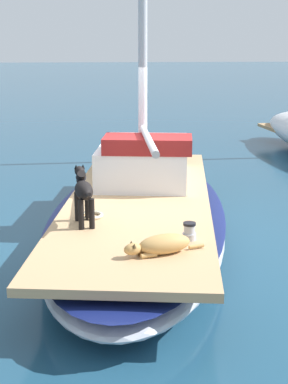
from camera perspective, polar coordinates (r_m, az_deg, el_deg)
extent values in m
plane|color=navy|center=(8.97, -0.48, -4.62)|extent=(120.00, 120.00, 0.00)
ellipsoid|color=#B2B7C1|center=(8.88, -0.48, -2.91)|extent=(3.46, 7.47, 0.56)
ellipsoid|color=navy|center=(8.83, -0.49, -1.80)|extent=(3.48, 7.51, 0.08)
cube|color=tan|center=(8.78, -0.49, -0.86)|extent=(2.93, 6.84, 0.10)
cylinder|color=silver|center=(8.38, 0.43, 5.04)|extent=(0.10, 2.20, 0.10)
cube|color=silver|center=(9.86, -0.01, 2.98)|extent=(1.69, 2.37, 0.60)
cube|color=maroon|center=(9.03, 0.36, 4.59)|extent=(1.41, 0.87, 0.24)
ellipsoid|color=tan|center=(6.53, 1.97, -4.99)|extent=(0.65, 0.43, 0.22)
ellipsoid|color=tan|center=(6.41, -1.08, -5.49)|extent=(0.23, 0.18, 0.13)
cone|color=#45331C|center=(6.35, -0.94, -5.15)|extent=(0.05, 0.05, 0.05)
cone|color=#45331C|center=(6.43, -1.22, -4.90)|extent=(0.05, 0.05, 0.05)
cylinder|color=tan|center=(6.43, 0.46, -6.06)|extent=(0.19, 0.11, 0.06)
cylinder|color=tan|center=(6.54, 0.06, -5.72)|extent=(0.19, 0.11, 0.06)
cylinder|color=tan|center=(6.72, 5.02, -5.20)|extent=(0.18, 0.09, 0.04)
ellipsoid|color=black|center=(7.46, -5.77, 0.16)|extent=(0.30, 0.55, 0.22)
cylinder|color=black|center=(7.69, -6.40, -1.38)|extent=(0.07, 0.07, 0.38)
cylinder|color=black|center=(7.71, -5.43, -1.32)|extent=(0.07, 0.07, 0.38)
cylinder|color=black|center=(7.35, -6.03, -2.15)|extent=(0.07, 0.07, 0.38)
cylinder|color=black|center=(7.36, -5.01, -2.08)|extent=(0.07, 0.07, 0.38)
cylinder|color=black|center=(7.66, -6.04, 1.40)|extent=(0.14, 0.20, 0.19)
ellipsoid|color=black|center=(7.76, -6.17, 2.00)|extent=(0.16, 0.24, 0.13)
cone|color=black|center=(7.74, -6.52, 2.41)|extent=(0.05, 0.05, 0.06)
cone|color=black|center=(7.75, -5.86, 2.45)|extent=(0.05, 0.05, 0.06)
torus|color=black|center=(7.66, -6.04, 1.40)|extent=(0.15, 0.14, 0.10)
cylinder|color=black|center=(7.11, -5.37, -0.32)|extent=(0.08, 0.23, 0.12)
cylinder|color=#B7B7BC|center=(7.00, 4.35, -4.27)|extent=(0.16, 0.16, 0.08)
cylinder|color=#B7B7BC|center=(6.97, 4.36, -3.57)|extent=(0.13, 0.13, 0.10)
cylinder|color=black|center=(6.95, 4.37, -3.06)|extent=(0.15, 0.15, 0.03)
torus|color=beige|center=(7.88, -5.10, -2.23)|extent=(0.32, 0.32, 0.04)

